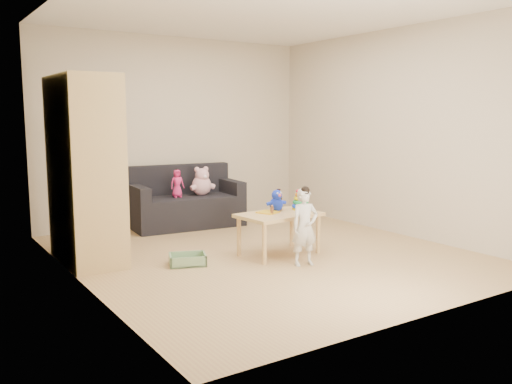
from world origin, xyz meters
TOP-DOWN VIEW (x-y plane):
  - room at (0.00, 0.00)m, footprint 4.50×4.50m
  - wardrobe at (-1.72, 0.73)m, footprint 0.53×1.06m
  - sofa at (-0.07, 1.81)m, footprint 1.54×0.86m
  - play_table at (0.10, -0.13)m, footprint 0.91×0.62m
  - storage_bin at (-0.92, 0.04)m, footprint 0.44×0.39m
  - toddler at (0.07, -0.62)m, footprint 0.31×0.24m
  - pink_bear at (0.15, 1.78)m, footprint 0.30×0.26m
  - doll at (-0.22, 1.77)m, footprint 0.20×0.14m
  - ring_stacker at (0.43, -0.09)m, footprint 0.20×0.20m
  - brown_bottle at (0.23, 0.06)m, footprint 0.08×0.08m
  - blue_plush at (0.15, -0.00)m, footprint 0.23×0.20m
  - wooden_figure at (-0.01, -0.16)m, footprint 0.05×0.04m
  - yellow_book at (0.01, -0.05)m, footprint 0.25×0.25m

SIDE VIEW (x-z plane):
  - storage_bin at x=-0.92m, z-range 0.00..0.11m
  - sofa at x=-0.07m, z-range 0.00..0.42m
  - play_table at x=0.10m, z-range 0.00..0.46m
  - toddler at x=0.07m, z-range 0.00..0.77m
  - yellow_book at x=0.01m, z-range 0.46..0.47m
  - wooden_figure at x=-0.01m, z-range 0.46..0.56m
  - ring_stacker at x=0.43m, z-range 0.43..0.67m
  - brown_bottle at x=0.23m, z-range 0.44..0.67m
  - blue_plush at x=0.15m, z-range 0.46..0.70m
  - pink_bear at x=0.15m, z-range 0.42..0.75m
  - doll at x=-0.22m, z-range 0.42..0.79m
  - wardrobe at x=-1.72m, z-range 0.00..1.91m
  - room at x=0.00m, z-range -0.95..3.55m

